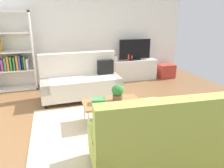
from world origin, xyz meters
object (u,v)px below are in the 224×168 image
tv_console (134,70)px  bookshelf (11,55)px  potted_plant (118,92)px  tv (135,50)px  storage_trunk (166,71)px  bottle_1 (132,58)px  vase_1 (122,58)px  couch_green (163,138)px  table_book_0 (99,103)px  bottle_0 (128,57)px  coffee_table (112,103)px  couch_beige (81,81)px  vase_0 (116,58)px

tv_console → bookshelf: size_ratio=0.67×
potted_plant → bookshelf: bearing=131.0°
tv_console → tv: 0.63m
storage_trunk → bottle_1: bottle_1 is taller
vase_1 → bottle_1: 0.31m
couch_green → bottle_1: bearing=77.9°
table_book_0 → vase_1: vase_1 is taller
tv → potted_plant: bearing=-118.6°
bottle_1 → tv_console: bearing=21.0°
tv_console → table_book_0: 3.07m
vase_1 → bookshelf: bearing=-179.5°
storage_trunk → bottle_0: bearing=177.4°
tv_console → bottle_1: bottle_1 is taller
bottle_0 → coffee_table: bearing=-116.8°
tv_console → tv: bearing=-90.0°
coffee_table → table_book_0: (-0.27, -0.02, 0.04)m
potted_plant → vase_1: vase_1 is taller
coffee_table → potted_plant: bearing=8.7°
coffee_table → tv: tv is taller
tv → bookshelf: 3.54m
potted_plant → table_book_0: 0.41m
couch_green → tv_console: size_ratio=1.39×
coffee_table → couch_beige: bearing=105.3°
bookshelf → potted_plant: 3.36m
couch_beige → vase_1: (1.45, 1.14, 0.28)m
bookshelf → coffee_table: bearing=-50.7°
couch_green → bottle_0: 4.02m
bookshelf → bottle_1: bookshelf is taller
bottle_1 → tv: bearing=10.8°
tv → vase_1: size_ratio=6.04×
couch_green → bookshelf: bearing=124.2°
couch_beige → vase_1: couch_beige is taller
couch_beige → vase_0: (1.27, 1.14, 0.27)m
potted_plant → tv_console: bearing=61.6°
table_book_0 → bottle_1: bottle_1 is taller
coffee_table → bottle_0: size_ratio=5.63×
potted_plant → vase_1: size_ratio=1.96×
couch_beige → tv_console: couch_beige is taller
couch_beige → couch_green: same height
storage_trunk → vase_1: size_ratio=3.14×
tv_console → couch_green: bearing=-106.7°
tv → bottle_0: tv is taller
bottle_1 → vase_0: bearing=169.3°
couch_green → vase_0: (0.60, 3.98, 0.27)m
couch_beige → potted_plant: bearing=107.4°
table_book_0 → storage_trunk: bearing=40.7°
tv → bottle_1: 0.26m
table_book_0 → bottle_0: size_ratio=1.23×
bookshelf → table_book_0: bearing=-54.6°
couch_green → couch_beige: bearing=106.6°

